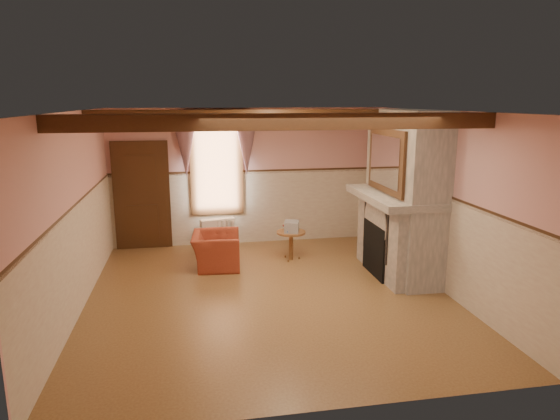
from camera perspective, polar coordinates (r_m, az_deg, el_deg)
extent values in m
cube|color=brown|center=(7.84, -1.29, -9.68)|extent=(5.50, 6.00, 0.01)
cube|color=silver|center=(7.26, -1.40, 11.24)|extent=(5.50, 6.00, 0.01)
cube|color=#D09390|center=(10.35, -3.91, 3.82)|extent=(5.50, 0.02, 2.80)
cube|color=#D09390|center=(4.59, 4.49, -7.42)|extent=(5.50, 0.02, 2.80)
cube|color=#D09390|center=(7.52, -22.52, -0.44)|extent=(0.02, 6.00, 2.80)
cube|color=#D09390|center=(8.29, 17.78, 1.07)|extent=(0.02, 6.00, 2.80)
cube|color=black|center=(8.74, 11.17, -4.42)|extent=(0.20, 0.95, 0.90)
imported|color=maroon|center=(9.07, -7.32, -4.58)|extent=(0.91, 1.02, 0.62)
cylinder|color=brown|center=(9.41, 1.27, -4.07)|extent=(0.65, 0.65, 0.55)
cube|color=#B7AD8C|center=(9.27, 1.34, -1.91)|extent=(0.33, 0.38, 0.20)
cube|color=white|center=(10.24, -7.11, -2.64)|extent=(0.72, 0.34, 0.60)
imported|color=brown|center=(8.72, 12.62, 2.34)|extent=(0.36, 0.36, 0.09)
cube|color=black|center=(9.07, 11.68, 3.12)|extent=(0.14, 0.24, 0.20)
cylinder|color=gold|center=(9.19, 11.38, 3.51)|extent=(0.11, 0.11, 0.28)
cylinder|color=#AA1517|center=(8.08, 14.56, 1.69)|extent=(0.06, 0.06, 0.16)
cylinder|color=gold|center=(8.15, 14.34, 1.65)|extent=(0.06, 0.06, 0.12)
cube|color=gray|center=(8.68, 14.05, 1.78)|extent=(0.85, 2.00, 2.80)
cube|color=gray|center=(8.62, 12.94, 1.49)|extent=(1.05, 2.05, 0.12)
cube|color=silver|center=(8.45, 11.99, 5.51)|extent=(0.06, 1.44, 1.04)
cube|color=black|center=(10.34, -15.49, 1.41)|extent=(1.10, 0.10, 2.10)
cube|color=white|center=(10.24, -7.27, 5.07)|extent=(1.06, 0.08, 2.02)
cube|color=gray|center=(10.09, -7.33, 8.38)|extent=(1.30, 0.14, 1.40)
cube|color=black|center=(6.08, 0.37, 10.05)|extent=(5.50, 0.18, 0.20)
cube|color=black|center=(8.45, -2.67, 10.74)|extent=(5.50, 0.18, 0.20)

